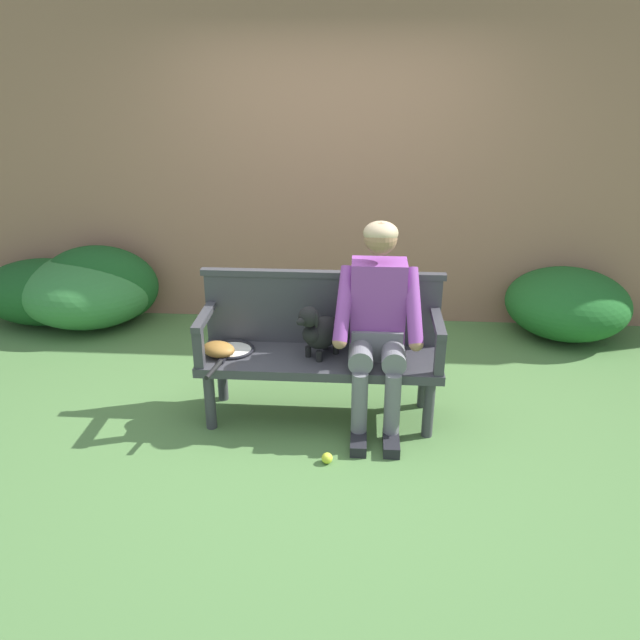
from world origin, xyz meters
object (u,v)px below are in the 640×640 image
baseball_glove (218,349)px  tennis_ball (327,458)px  person_seated (378,319)px  tennis_racket (231,351)px  garden_bench (320,365)px  dog_on_bench (319,330)px

baseball_glove → tennis_ball: size_ratio=3.33×
person_seated → tennis_ball: bearing=-119.0°
baseball_glove → tennis_racket: bearing=61.1°
garden_bench → baseball_glove: (-0.65, -0.04, 0.11)m
garden_bench → tennis_racket: size_ratio=2.66×
person_seated → tennis_racket: bearing=178.7°
person_seated → baseball_glove: (-1.01, -0.03, -0.23)m
garden_bench → tennis_ball: bearing=-81.5°
garden_bench → dog_on_bench: bearing=-128.2°
person_seated → dog_on_bench: (-0.37, 0.00, -0.09)m
dog_on_bench → person_seated: bearing=-0.1°
baseball_glove → dog_on_bench: bearing=26.4°
person_seated → tennis_ball: person_seated is taller
garden_bench → baseball_glove: bearing=-176.4°
person_seated → tennis_racket: size_ratio=2.27×
garden_bench → tennis_ball: (0.08, -0.52, -0.35)m
dog_on_bench → garden_bench: bearing=51.8°
person_seated → tennis_ball: size_ratio=19.96×
person_seated → dog_on_bench: 0.38m
garden_bench → person_seated: bearing=-1.7°
baseball_glove → tennis_ball: bearing=-9.8°
dog_on_bench → tennis_ball: (0.09, -0.51, -0.60)m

